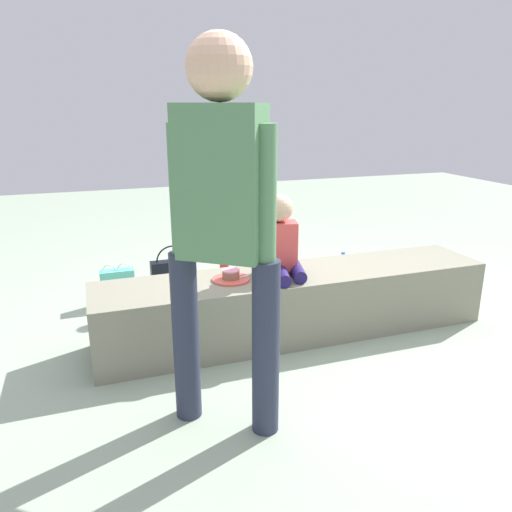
{
  "coord_description": "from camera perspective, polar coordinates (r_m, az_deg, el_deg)",
  "views": [
    {
      "loc": [
        -1.16,
        -2.59,
        1.38
      ],
      "look_at": [
        -0.39,
        -0.36,
        0.65
      ],
      "focal_mm": 34.53,
      "sensor_mm": 36.0,
      "label": 1
    }
  ],
  "objects": [
    {
      "name": "concrete_ledge",
      "position": [
        3.08,
        4.64,
        -5.46
      ],
      "size": [
        2.44,
        0.48,
        0.4
      ],
      "primitive_type": "cube",
      "color": "gray",
      "rests_on": "ground_plane"
    },
    {
      "name": "water_bottle_near_gift",
      "position": [
        4.16,
        9.99,
        -1.08
      ],
      "size": [
        0.07,
        0.07,
        0.21
      ],
      "color": "silver",
      "rests_on": "ground_plane"
    },
    {
      "name": "cake_box_white",
      "position": [
        3.44,
        -3.33,
        -5.51
      ],
      "size": [
        0.33,
        0.33,
        0.11
      ],
      "primitive_type": "cube",
      "rotation": [
        0.0,
        0.0,
        -0.27
      ],
      "color": "white",
      "rests_on": "ground_plane"
    },
    {
      "name": "adult_standing",
      "position": [
        1.96,
        -3.96,
        5.53
      ],
      "size": [
        0.41,
        0.36,
        1.64
      ],
      "color": "#272D41",
      "rests_on": "ground_plane"
    },
    {
      "name": "railing_post",
      "position": [
        3.94,
        -0.18,
        3.71
      ],
      "size": [
        0.36,
        0.36,
        1.21
      ],
      "color": "black",
      "rests_on": "ground_plane"
    },
    {
      "name": "cake_plate",
      "position": [
        2.86,
        -2.92,
        -2.42
      ],
      "size": [
        0.22,
        0.22,
        0.07
      ],
      "color": "#E0594C",
      "rests_on": "concrete_ledge"
    },
    {
      "name": "ground_plane",
      "position": [
        3.16,
        4.55,
        -8.82
      ],
      "size": [
        12.0,
        12.0,
        0.0
      ],
      "primitive_type": "plane",
      "color": "#96A790"
    },
    {
      "name": "gift_bag",
      "position": [
        3.67,
        -15.7,
        -3.41
      ],
      "size": [
        0.24,
        0.1,
        0.3
      ],
      "color": "#59C6B2",
      "rests_on": "ground_plane"
    },
    {
      "name": "handbag_black_leather",
      "position": [
        3.89,
        -9.59,
        -1.96
      ],
      "size": [
        0.34,
        0.1,
        0.34
      ],
      "color": "black",
      "rests_on": "ground_plane"
    },
    {
      "name": "party_cup_red",
      "position": [
        4.27,
        -3.71,
        -1.06
      ],
      "size": [
        0.08,
        0.08,
        0.09
      ],
      "primitive_type": "cylinder",
      "color": "red",
      "rests_on": "ground_plane"
    },
    {
      "name": "child_seated",
      "position": [
        2.89,
        2.89,
        1.8
      ],
      "size": [
        0.29,
        0.34,
        0.48
      ],
      "color": "#201754",
      "rests_on": "concrete_ledge"
    }
  ]
}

